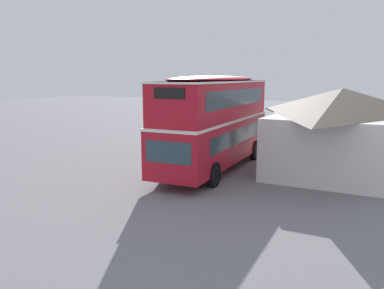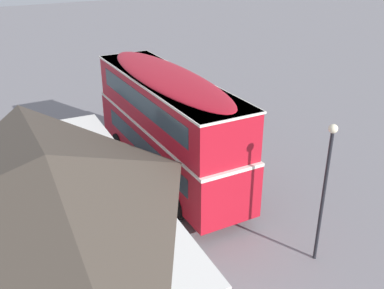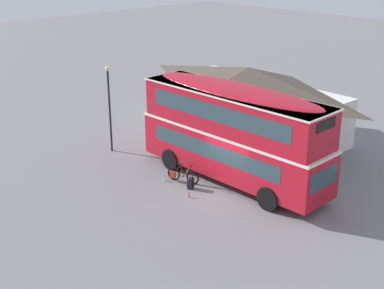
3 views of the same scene
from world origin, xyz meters
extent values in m
plane|color=slate|center=(0.00, 0.00, 0.00)|extent=(120.00, 120.00, 0.00)
cylinder|color=black|center=(2.42, 2.31, 0.55)|extent=(1.10, 0.29, 1.10)
cylinder|color=black|center=(2.43, -0.07, 0.55)|extent=(1.10, 0.29, 1.10)
cylinder|color=black|center=(-3.89, 2.27, 0.55)|extent=(1.10, 0.29, 1.10)
cylinder|color=black|center=(-3.88, -0.11, 0.55)|extent=(1.10, 0.29, 1.10)
cube|color=#B21423|center=(-0.73, 1.10, 1.52)|extent=(10.19, 2.55, 2.10)
cube|color=white|center=(-0.73, 1.10, 2.60)|extent=(10.21, 2.57, 0.12)
cube|color=#B21423|center=(-0.73, 1.10, 3.58)|extent=(9.89, 2.50, 1.90)
ellipsoid|color=#B21423|center=(-0.73, 1.10, 4.61)|extent=(9.68, 2.45, 0.36)
cube|color=#2D424C|center=(4.34, 1.13, 1.77)|extent=(0.07, 2.05, 0.90)
cube|color=black|center=(4.21, 1.13, 4.10)|extent=(0.07, 1.38, 0.44)
cube|color=#2D424C|center=(-0.92, -0.14, 1.82)|extent=(7.94, 0.08, 0.76)
cube|color=#2D424C|center=(-0.72, -0.11, 3.73)|extent=(8.35, 0.08, 0.80)
cube|color=#2D424C|center=(-0.94, 2.34, 1.82)|extent=(7.94, 0.08, 0.76)
cube|color=#2D424C|center=(-0.74, 2.32, 3.73)|extent=(8.35, 0.08, 0.80)
cube|color=white|center=(-0.73, 1.10, 4.49)|extent=(9.99, 2.58, 0.08)
torus|color=black|center=(-1.78, -0.58, 0.34)|extent=(0.67, 0.29, 0.68)
torus|color=black|center=(-2.77, -0.91, 0.34)|extent=(0.67, 0.29, 0.68)
cylinder|color=#B2B2B7|center=(-1.78, -0.58, 0.34)|extent=(0.08, 0.11, 0.05)
cylinder|color=#B2B2B7|center=(-2.77, -0.91, 0.34)|extent=(0.08, 0.11, 0.05)
cylinder|color=maroon|center=(-2.05, -0.67, 0.62)|extent=(0.46, 0.18, 0.71)
cylinder|color=maroon|center=(-2.11, -0.69, 0.94)|extent=(0.57, 0.22, 0.10)
cylinder|color=maroon|center=(-2.32, -0.76, 0.59)|extent=(0.18, 0.09, 0.64)
cylinder|color=maroon|center=(-2.51, -0.83, 0.31)|extent=(0.52, 0.20, 0.09)
cylinder|color=maroon|center=(-2.58, -0.85, 0.62)|extent=(0.41, 0.16, 0.58)
cylinder|color=maroon|center=(-1.81, -0.59, 0.65)|extent=(0.10, 0.06, 0.63)
cylinder|color=black|center=(-1.84, -0.60, 1.02)|extent=(0.17, 0.45, 0.03)
ellipsoid|color=black|center=(-2.41, -0.79, 0.94)|extent=(0.28, 0.18, 0.06)
cube|color=red|center=(-2.70, -1.06, 0.36)|extent=(0.31, 0.22, 0.32)
cylinder|color=green|center=(-2.05, -0.67, 0.62)|extent=(0.07, 0.07, 0.18)
cube|color=black|center=(-1.50, -0.99, 0.27)|extent=(0.37, 0.41, 0.54)
ellipsoid|color=black|center=(-1.50, -0.99, 0.54)|extent=(0.35, 0.39, 0.10)
cube|color=black|center=(-1.61, -1.06, 0.19)|extent=(0.15, 0.23, 0.19)
cylinder|color=black|center=(-1.34, -1.01, 0.27)|extent=(0.05, 0.05, 0.43)
cylinder|color=black|center=(-1.43, -0.85, 0.27)|extent=(0.05, 0.05, 0.43)
cylinder|color=#D84C33|center=(-0.88, -1.70, 0.10)|extent=(0.07, 0.07, 0.21)
cylinder|color=black|center=(-0.88, -1.70, 0.22)|extent=(0.04, 0.04, 0.03)
cylinder|color=silver|center=(-3.02, -1.33, 0.11)|extent=(0.07, 0.07, 0.22)
cylinder|color=black|center=(-3.02, -1.33, 0.23)|extent=(0.04, 0.04, 0.03)
cube|color=silver|center=(-4.70, 6.81, 1.45)|extent=(11.66, 6.07, 2.90)
pyramid|color=#4C4238|center=(-4.70, 6.81, 3.52)|extent=(12.07, 6.48, 1.24)
cube|color=#3D2319|center=(-4.81, 3.99, 1.05)|extent=(1.10, 0.08, 2.10)
cube|color=#2D424C|center=(-7.67, 4.10, 1.60)|extent=(1.10, 0.08, 0.90)
cube|color=#2D424C|center=(-1.95, 3.88, 1.60)|extent=(1.10, 0.08, 0.90)
cylinder|color=black|center=(-8.13, -0.75, 2.29)|extent=(0.11, 0.11, 4.58)
sphere|color=#F2E5BF|center=(-8.13, -0.75, 4.70)|extent=(0.28, 0.28, 0.28)
camera|label=1|loc=(17.83, 8.52, 4.74)|focal=36.84mm
camera|label=2|loc=(-16.61, 8.46, 9.74)|focal=41.49mm
camera|label=3|loc=(15.10, -17.05, 11.09)|focal=49.98mm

